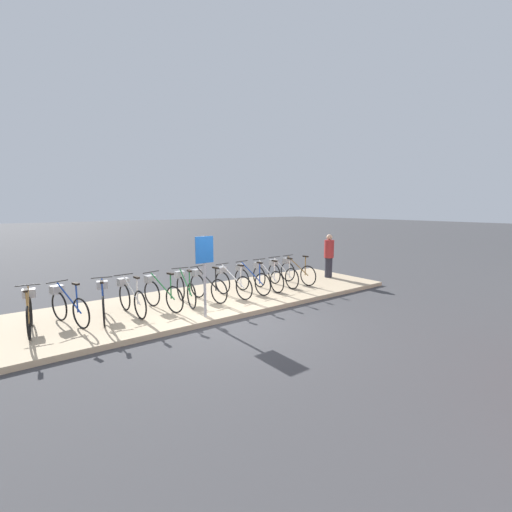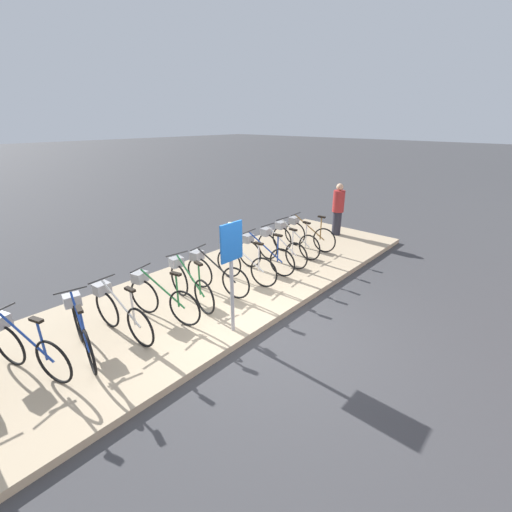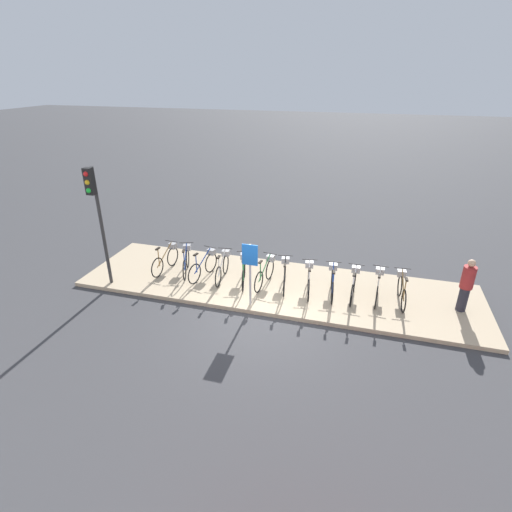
% 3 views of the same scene
% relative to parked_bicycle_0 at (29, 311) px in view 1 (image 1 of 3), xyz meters
% --- Properties ---
extents(ground_plane, '(120.00, 120.00, 0.00)m').
position_rel_parked_bicycle_0_xyz_m(ground_plane, '(3.72, -1.64, -0.55)').
color(ground_plane, '#38383A').
extents(sidewalk, '(12.22, 3.32, 0.12)m').
position_rel_parked_bicycle_0_xyz_m(sidewalk, '(3.72, 0.03, -0.49)').
color(sidewalk, tan).
rests_on(sidewalk, ground_plane).
extents(parked_bicycle_0, '(0.46, 1.56, 0.96)m').
position_rel_parked_bicycle_0_xyz_m(parked_bicycle_0, '(0.00, 0.00, 0.00)').
color(parked_bicycle_0, black).
rests_on(parked_bicycle_0, sidewalk).
extents(parked_bicycle_1, '(0.63, 1.49, 0.96)m').
position_rel_parked_bicycle_0_xyz_m(parked_bicycle_1, '(0.69, 0.04, 0.00)').
color(parked_bicycle_1, black).
rests_on(parked_bicycle_1, sidewalk).
extents(parked_bicycle_2, '(0.51, 1.53, 0.96)m').
position_rel_parked_bicycle_0_xyz_m(parked_bicycle_2, '(1.39, -0.09, 0.00)').
color(parked_bicycle_2, black).
rests_on(parked_bicycle_2, sidewalk).
extents(parked_bicycle_3, '(0.46, 1.56, 0.96)m').
position_rel_parked_bicycle_0_xyz_m(parked_bicycle_3, '(2.00, -0.05, 0.00)').
color(parked_bicycle_3, black).
rests_on(parked_bicycle_3, sidewalk).
extents(parked_bicycle_4, '(0.55, 1.52, 0.96)m').
position_rel_parked_bicycle_0_xyz_m(parked_bicycle_4, '(2.71, -0.11, 0.00)').
color(parked_bicycle_4, black).
rests_on(parked_bicycle_4, sidewalk).
extents(parked_bicycle_5, '(0.46, 1.55, 0.96)m').
position_rel_parked_bicycle_0_xyz_m(parked_bicycle_5, '(3.40, -0.03, 0.00)').
color(parked_bicycle_5, black).
rests_on(parked_bicycle_5, sidewalk).
extents(parked_bicycle_6, '(0.47, 1.54, 0.96)m').
position_rel_parked_bicycle_0_xyz_m(parked_bicycle_6, '(4.00, -0.05, 0.00)').
color(parked_bicycle_6, black).
rests_on(parked_bicycle_6, sidewalk).
extents(parked_bicycle_7, '(0.46, 1.55, 0.96)m').
position_rel_parked_bicycle_0_xyz_m(parked_bicycle_7, '(4.75, -0.13, 0.00)').
color(parked_bicycle_7, black).
rests_on(parked_bicycle_7, sidewalk).
extents(parked_bicycle_8, '(0.46, 1.56, 0.96)m').
position_rel_parked_bicycle_0_xyz_m(parked_bicycle_8, '(5.45, -0.09, 0.00)').
color(parked_bicycle_8, black).
rests_on(parked_bicycle_8, sidewalk).
extents(parked_bicycle_9, '(0.46, 1.56, 0.96)m').
position_rel_parked_bicycle_0_xyz_m(parked_bicycle_9, '(6.06, -0.09, 0.00)').
color(parked_bicycle_9, black).
rests_on(parked_bicycle_9, sidewalk).
extents(parked_bicycle_10, '(0.46, 1.56, 0.96)m').
position_rel_parked_bicycle_0_xyz_m(parked_bicycle_10, '(6.74, -0.00, 0.00)').
color(parked_bicycle_10, black).
rests_on(parked_bicycle_10, sidewalk).
extents(parked_bicycle_11, '(0.46, 1.56, 0.96)m').
position_rel_parked_bicycle_0_xyz_m(parked_bicycle_11, '(7.40, 0.02, 0.00)').
color(parked_bicycle_11, black).
rests_on(parked_bicycle_11, sidewalk).
extents(pedestrian, '(0.34, 0.34, 1.55)m').
position_rel_parked_bicycle_0_xyz_m(pedestrian, '(9.00, -0.00, 0.38)').
color(pedestrian, '#23232D').
rests_on(pedestrian, sidewalk).
extents(sign_post, '(0.44, 0.07, 1.87)m').
position_rel_parked_bicycle_0_xyz_m(sign_post, '(3.29, -1.35, 0.85)').
color(sign_post, '#99999E').
rests_on(sign_post, sidewalk).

